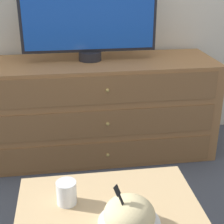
# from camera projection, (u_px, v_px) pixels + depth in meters

# --- Properties ---
(ground_plane) EXTENTS (12.00, 12.00, 0.00)m
(ground_plane) POSITION_uv_depth(u_px,v_px,m) (93.00, 133.00, 2.79)
(ground_plane) COLOR #474C56
(dresser) EXTENTS (1.52, 0.54, 0.68)m
(dresser) POSITION_uv_depth(u_px,v_px,m) (103.00, 108.00, 2.40)
(dresser) COLOR #9E6B3D
(dresser) RESTS_ON ground_plane
(tv) EXTENTS (0.87, 0.15, 0.60)m
(tv) POSITION_uv_depth(u_px,v_px,m) (89.00, 12.00, 2.16)
(tv) COLOR #232328
(tv) RESTS_ON dresser
(takeout_bowl) EXTENTS (0.23, 0.23, 0.19)m
(takeout_bowl) POSITION_uv_depth(u_px,v_px,m) (129.00, 218.00, 1.22)
(takeout_bowl) COLOR silver
(takeout_bowl) RESTS_ON coffee_table
(drink_cup) EXTENTS (0.08, 0.08, 0.10)m
(drink_cup) POSITION_uv_depth(u_px,v_px,m) (67.00, 194.00, 1.36)
(drink_cup) COLOR beige
(drink_cup) RESTS_ON coffee_table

